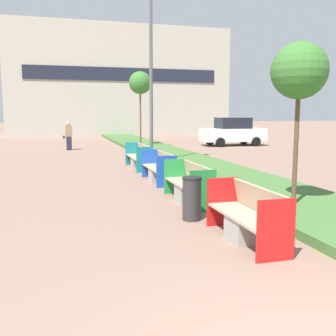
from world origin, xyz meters
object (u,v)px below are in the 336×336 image
at_px(bench_green_frame, 189,187).
at_px(sapling_tree_near, 299,72).
at_px(bench_teal_frame, 139,159).
at_px(litter_bin, 192,198).
at_px(pedestrian_walking, 69,136).
at_px(parked_car_distant, 233,132).
at_px(bench_red_frame, 247,220).
at_px(bench_blue_frame, 159,170).
at_px(sapling_tree_far, 140,83).
at_px(street_lamp_post, 151,50).

relative_size(bench_green_frame, sapling_tree_near, 0.58).
bearing_deg(bench_teal_frame, litter_bin, -93.56).
height_order(pedestrian_walking, parked_car_distant, parked_car_distant).
height_order(bench_red_frame, litter_bin, bench_red_frame).
bearing_deg(pedestrian_walking, bench_red_frame, -82.15).
bearing_deg(bench_green_frame, bench_blue_frame, 90.02).
relative_size(bench_teal_frame, sapling_tree_far, 0.51).
height_order(bench_blue_frame, sapling_tree_far, sapling_tree_far).
xyz_separation_m(sapling_tree_near, pedestrian_walking, (-4.36, 16.26, -2.18)).
xyz_separation_m(bench_red_frame, parked_car_distant, (8.17, 18.17, 0.55)).
xyz_separation_m(bench_green_frame, parked_car_distant, (8.16, 15.09, 0.54)).
distance_m(bench_blue_frame, litter_bin, 4.54).
bearing_deg(sapling_tree_near, bench_teal_frame, 103.94).
distance_m(sapling_tree_near, pedestrian_walking, 16.97).
bearing_deg(bench_red_frame, parked_car_distant, 65.80).
distance_m(bench_blue_frame, pedestrian_walking, 12.02).
xyz_separation_m(bench_teal_frame, litter_bin, (-0.48, -7.71, 0.07)).
height_order(bench_blue_frame, parked_car_distant, parked_car_distant).
bearing_deg(bench_red_frame, sapling_tree_near, 38.70).
bearing_deg(pedestrian_walking, bench_teal_frame, -74.00).
distance_m(bench_green_frame, litter_bin, 1.65).
distance_m(bench_blue_frame, street_lamp_post, 5.67).
bearing_deg(street_lamp_post, parked_car_distant, 48.25).
bearing_deg(bench_red_frame, bench_blue_frame, 89.99).
bearing_deg(bench_blue_frame, bench_red_frame, -90.01).
bearing_deg(sapling_tree_near, litter_bin, -179.43).
distance_m(street_lamp_post, pedestrian_walking, 9.43).
relative_size(bench_red_frame, bench_green_frame, 0.94).
relative_size(bench_green_frame, sapling_tree_far, 0.46).
xyz_separation_m(bench_green_frame, bench_blue_frame, (-0.00, 2.94, -0.00)).
relative_size(litter_bin, sapling_tree_near, 0.24).
height_order(bench_green_frame, bench_teal_frame, same).
bearing_deg(sapling_tree_far, parked_car_distant, 0.15).
bearing_deg(street_lamp_post, bench_red_frame, -93.62).
bearing_deg(sapling_tree_far, bench_blue_frame, -98.96).
bearing_deg(parked_car_distant, sapling_tree_far, -179.10).
relative_size(bench_red_frame, parked_car_distant, 0.47).
bearing_deg(street_lamp_post, bench_blue_frame, -99.45).
height_order(bench_red_frame, street_lamp_post, street_lamp_post).
xyz_separation_m(bench_teal_frame, sapling_tree_far, (1.91, 8.94, 3.59)).
xyz_separation_m(street_lamp_post, sapling_tree_far, (1.30, 8.45, -0.67)).
distance_m(bench_green_frame, bench_teal_frame, 6.13).
bearing_deg(sapling_tree_near, bench_red_frame, -141.30).
distance_m(bench_red_frame, bench_teal_frame, 9.22).
height_order(sapling_tree_near, sapling_tree_far, sapling_tree_far).
bearing_deg(bench_green_frame, bench_teal_frame, 89.97).
bearing_deg(parked_car_distant, bench_red_frame, -113.46).
bearing_deg(pedestrian_walking, sapling_tree_near, -74.97).
bearing_deg(bench_blue_frame, pedestrian_walking, 101.78).
height_order(bench_red_frame, bench_green_frame, same).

